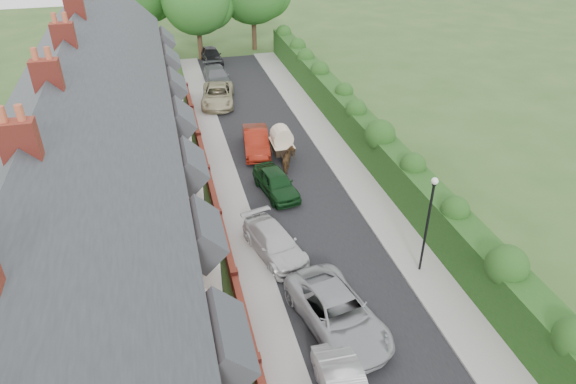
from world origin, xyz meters
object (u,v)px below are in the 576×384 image
Objects in this scene: car_silver_b at (338,313)px; car_black at (212,55)px; lamppost at (429,214)px; car_green at (276,182)px; car_grey at (217,77)px; horse_cart at (282,140)px; car_white at (275,243)px; car_red at (256,141)px; horse at (289,161)px; car_beige at (218,95)px.

car_silver_b reaches higher than car_black.
car_green is at bearing 120.17° from lamppost.
car_black is at bearing 86.18° from car_grey.
lamppost is 1.65× the size of horse_cart.
car_green is (1.40, 5.60, 0.04)m from car_white.
car_green is 0.97× the size of car_black.
horse_cart is (1.46, -1.34, 0.53)m from car_red.
lamppost is 35.12m from car_black.
horse is at bearing -58.28° from car_red.
car_green is at bearing -92.93° from car_black.
car_black reaches higher than horse.
horse is at bearing -83.12° from car_grey.
car_black is (-0.48, 26.00, 0.02)m from car_green.
car_beige reaches higher than car_grey.
car_green is at bearing -88.15° from car_grey.
car_silver_b is 1.30× the size of car_black.
car_white is at bearing -95.66° from car_black.
car_black reaches higher than car_white.
car_grey is at bearing 83.25° from car_green.
lamppost is 15.29m from car_red.
car_white is at bearing 89.13° from horse.
car_green is 1.36× the size of horse_cart.
car_red is 13.77m from car_grey.
car_white is 31.61m from car_black.
car_white is 10.27m from horse_cart.
car_beige is at bearing -98.69° from car_black.
car_white is 0.85× the size of car_beige.
horse is (2.80, 7.99, 0.05)m from car_white.
car_red is at bearing -47.11° from horse.
car_black is at bearing 81.80° from car_green.
car_red is 1.06× the size of car_black.
lamppost reaches higher than car_silver_b.
lamppost is 1.10× the size of car_white.
horse_cart reaches higher than car_green.
car_beige is (-1.40, 25.80, -0.03)m from car_silver_b.
car_grey is 3.02× the size of horse.
car_red is 20.40m from car_black.
car_green is 26.00m from car_black.
car_beige is 1.26× the size of car_black.
car_white is 24.95m from car_grey.
car_beige is 12.72m from horse.
car_red reaches higher than car_green.
car_beige is at bearing 104.87° from horse_cart.
car_white is (-1.40, 5.40, -0.11)m from car_silver_b.
horse_cart reaches higher than car_black.
car_red is 3.53m from horse.
car_beige is at bearing 105.53° from car_red.
car_black is 1.40× the size of horse_cart.
horse is at bearing -67.65° from car_beige.
car_beige is (-1.40, 14.80, 0.04)m from car_green.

